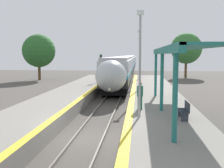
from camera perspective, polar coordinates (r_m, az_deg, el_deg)
ground_plane at (r=14.26m, az=-4.67°, el=-11.01°), size 120.00×120.00×0.00m
rail_left at (r=14.38m, az=-7.55°, el=-10.59°), size 0.08×90.00×0.15m
rail_right at (r=14.13m, az=-1.75°, el=-10.83°), size 0.08×90.00×0.15m
train at (r=58.60m, az=3.08°, el=4.06°), size 2.92×71.55×3.87m
platform_right at (r=14.00m, az=11.26°, el=-9.55°), size 4.22×64.00×0.89m
platform_left at (r=15.21m, az=-18.67°, el=-8.50°), size 3.90×64.00×0.89m
platform_bench at (r=14.83m, az=14.56°, el=-5.17°), size 0.44×1.41×0.89m
person_waiting at (r=16.93m, az=5.71°, el=-2.28°), size 0.36×0.22×1.66m
railway_signal at (r=34.38m, az=-2.27°, el=3.32°), size 0.28×0.28×4.18m
lamppost_near at (r=14.66m, az=5.70°, el=5.48°), size 0.36×0.20×5.54m
lamppost_mid at (r=26.41m, az=5.60°, el=5.69°), size 0.36×0.20×5.54m
lamppost_far at (r=38.17m, az=5.56°, el=5.77°), size 0.36×0.20×5.54m
station_canopy at (r=16.55m, az=12.19°, el=6.36°), size 2.02×15.01×3.69m
background_tree_left at (r=47.84m, az=-14.65°, el=6.54°), size 5.41×5.41×7.50m
background_tree_right at (r=53.74m, az=14.86°, el=7.01°), size 5.67×5.67×8.16m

